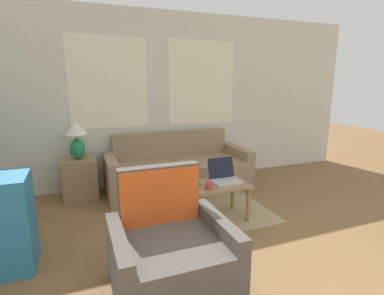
% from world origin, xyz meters
% --- Properties ---
extents(wall_back, '(6.79, 0.06, 2.60)m').
position_xyz_m(wall_back, '(-0.00, 3.91, 1.31)').
color(wall_back, silver).
rests_on(wall_back, ground_plane).
extents(rug, '(1.64, 1.86, 0.01)m').
position_xyz_m(rug, '(0.06, 2.85, 0.00)').
color(rug, '#9E8966').
rests_on(rug, ground_plane).
extents(couch, '(2.08, 0.84, 0.82)m').
position_xyz_m(couch, '(0.07, 3.47, 0.26)').
color(couch, '#937A5B').
rests_on(couch, ground_plane).
extents(armchair, '(0.87, 0.78, 0.91)m').
position_xyz_m(armchair, '(-0.70, 1.37, 0.27)').
color(armchair, '#514C47').
rests_on(armchair, ground_plane).
extents(side_table, '(0.44, 0.44, 0.56)m').
position_xyz_m(side_table, '(-1.30, 3.59, 0.28)').
color(side_table, '#937551').
rests_on(side_table, ground_plane).
extents(table_lamp, '(0.29, 0.29, 0.52)m').
position_xyz_m(table_lamp, '(-1.30, 3.59, 0.86)').
color(table_lamp, '#1E8451').
rests_on(table_lamp, side_table).
extents(coffee_table, '(0.91, 0.46, 0.43)m').
position_xyz_m(coffee_table, '(0.06, 2.30, 0.37)').
color(coffee_table, '#8E704C').
rests_on(coffee_table, ground_plane).
extents(laptop, '(0.32, 0.31, 0.25)m').
position_xyz_m(laptop, '(0.28, 2.36, 0.49)').
color(laptop, '#B7B7BC').
rests_on(laptop, coffee_table).
extents(cup_navy, '(0.09, 0.09, 0.08)m').
position_xyz_m(cup_navy, '(-0.01, 2.18, 0.47)').
color(cup_navy, '#B23D38').
rests_on(cup_navy, coffee_table).
extents(snack_bowl, '(0.21, 0.21, 0.06)m').
position_xyz_m(snack_bowl, '(-0.13, 2.37, 0.46)').
color(snack_bowl, teal).
rests_on(snack_bowl, coffee_table).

